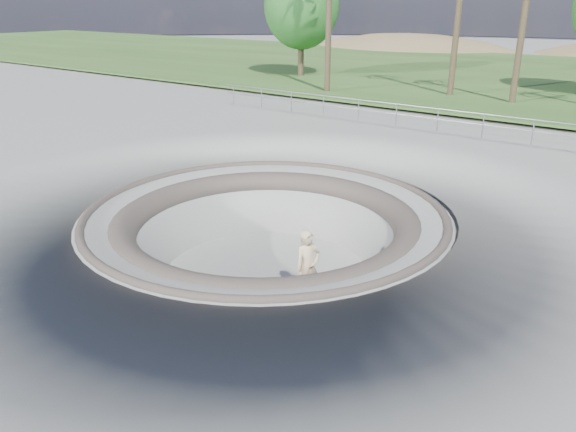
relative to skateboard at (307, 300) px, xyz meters
name	(u,v)px	position (x,y,z in m)	size (l,w,h in m)	color
ground	(266,212)	(-1.98, 0.75, 1.83)	(180.00, 180.00, 0.00)	gray
skate_bowl	(267,270)	(-1.98, 0.75, 0.00)	(14.00, 14.00, 4.10)	gray
grass_strip	(557,78)	(-1.98, 34.75, 2.05)	(180.00, 36.00, 0.12)	#2E4F1F
safety_railing	(438,120)	(-1.98, 12.75, 2.52)	(25.00, 0.06, 1.03)	gray
skateboard	(307,300)	(0.00, 0.00, 0.00)	(0.88, 0.33, 0.09)	#93563B
skater	(308,266)	(0.00, 0.00, 1.00)	(0.72, 0.47, 1.96)	beige
bushy_tree_left	(301,6)	(-17.72, 24.39, 7.02)	(5.62, 5.11, 8.10)	brown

